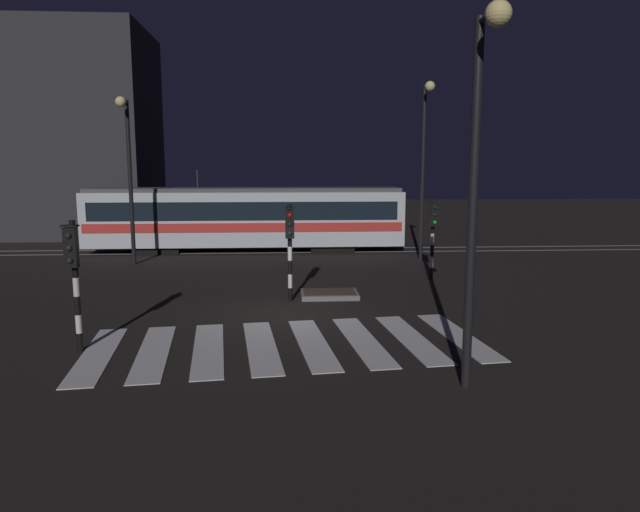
{
  "coord_description": "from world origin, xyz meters",
  "views": [
    {
      "loc": [
        -0.06,
        -16.41,
        4.27
      ],
      "look_at": [
        1.12,
        2.15,
        1.4
      ],
      "focal_mm": 32.33,
      "sensor_mm": 36.0,
      "label": 1
    }
  ],
  "objects_px": {
    "traffic_light_corner_near_left": "(73,267)",
    "street_lamp_near_kerb": "(479,158)",
    "traffic_light_median_centre": "(290,238)",
    "street_lamp_trackside_right": "(424,151)",
    "traffic_light_corner_far_right": "(433,227)",
    "street_lamp_trackside_left": "(128,161)",
    "tram": "(246,217)"
  },
  "relations": [
    {
      "from": "street_lamp_near_kerb",
      "to": "tram",
      "type": "relative_size",
      "value": 0.43
    },
    {
      "from": "traffic_light_median_centre",
      "to": "tram",
      "type": "relative_size",
      "value": 0.19
    },
    {
      "from": "traffic_light_corner_near_left",
      "to": "tram",
      "type": "bearing_deg",
      "value": 79.97
    },
    {
      "from": "traffic_light_median_centre",
      "to": "traffic_light_corner_far_right",
      "type": "xyz_separation_m",
      "value": [
        5.48,
        3.38,
        -0.01
      ]
    },
    {
      "from": "street_lamp_trackside_left",
      "to": "street_lamp_trackside_right",
      "type": "bearing_deg",
      "value": 2.11
    },
    {
      "from": "street_lamp_trackside_right",
      "to": "tram",
      "type": "bearing_deg",
      "value": 157.12
    },
    {
      "from": "traffic_light_median_centre",
      "to": "street_lamp_near_kerb",
      "type": "bearing_deg",
      "value": -66.42
    },
    {
      "from": "traffic_light_corner_near_left",
      "to": "street_lamp_near_kerb",
      "type": "relative_size",
      "value": 0.44
    },
    {
      "from": "traffic_light_corner_near_left",
      "to": "tram",
      "type": "height_order",
      "value": "tram"
    },
    {
      "from": "traffic_light_corner_near_left",
      "to": "street_lamp_trackside_left",
      "type": "distance_m",
      "value": 12.66
    },
    {
      "from": "traffic_light_corner_far_right",
      "to": "street_lamp_trackside_right",
      "type": "xyz_separation_m",
      "value": [
        0.7,
        4.59,
        2.93
      ]
    },
    {
      "from": "street_lamp_trackside_right",
      "to": "street_lamp_near_kerb",
      "type": "xyz_separation_m",
      "value": [
        -2.83,
        -15.64,
        -0.53
      ]
    },
    {
      "from": "street_lamp_trackside_right",
      "to": "tram",
      "type": "relative_size",
      "value": 0.49
    },
    {
      "from": "street_lamp_trackside_left",
      "to": "traffic_light_corner_near_left",
      "type": "bearing_deg",
      "value": -81.35
    },
    {
      "from": "traffic_light_corner_far_right",
      "to": "street_lamp_trackside_right",
      "type": "bearing_deg",
      "value": 81.28
    },
    {
      "from": "traffic_light_median_centre",
      "to": "street_lamp_trackside_right",
      "type": "height_order",
      "value": "street_lamp_trackside_right"
    },
    {
      "from": "traffic_light_corner_near_left",
      "to": "traffic_light_corner_far_right",
      "type": "bearing_deg",
      "value": 37.96
    },
    {
      "from": "traffic_light_median_centre",
      "to": "street_lamp_trackside_left",
      "type": "bearing_deg",
      "value": 132.46
    },
    {
      "from": "street_lamp_trackside_right",
      "to": "street_lamp_near_kerb",
      "type": "bearing_deg",
      "value": -100.25
    },
    {
      "from": "traffic_light_median_centre",
      "to": "tram",
      "type": "bearing_deg",
      "value": 100.42
    },
    {
      "from": "traffic_light_median_centre",
      "to": "street_lamp_trackside_left",
      "type": "relative_size",
      "value": 0.44
    },
    {
      "from": "traffic_light_corner_far_right",
      "to": "street_lamp_near_kerb",
      "type": "height_order",
      "value": "street_lamp_near_kerb"
    },
    {
      "from": "traffic_light_corner_near_left",
      "to": "street_lamp_trackside_left",
      "type": "relative_size",
      "value": 0.43
    },
    {
      "from": "traffic_light_corner_far_right",
      "to": "street_lamp_trackside_right",
      "type": "relative_size",
      "value": 0.39
    },
    {
      "from": "traffic_light_corner_far_right",
      "to": "tram",
      "type": "xyz_separation_m",
      "value": [
        -7.59,
        8.09,
        -0.3
      ]
    },
    {
      "from": "traffic_light_corner_near_left",
      "to": "street_lamp_near_kerb",
      "type": "bearing_deg",
      "value": -19.16
    },
    {
      "from": "street_lamp_trackside_left",
      "to": "tram",
      "type": "relative_size",
      "value": 0.45
    },
    {
      "from": "traffic_light_median_centre",
      "to": "street_lamp_trackside_right",
      "type": "bearing_deg",
      "value": 52.19
    },
    {
      "from": "street_lamp_trackside_left",
      "to": "traffic_light_corner_far_right",
      "type": "bearing_deg",
      "value": -18.43
    },
    {
      "from": "tram",
      "to": "traffic_light_corner_far_right",
      "type": "bearing_deg",
      "value": -46.83
    },
    {
      "from": "traffic_light_corner_far_right",
      "to": "street_lamp_trackside_left",
      "type": "height_order",
      "value": "street_lamp_trackside_left"
    },
    {
      "from": "traffic_light_corner_far_right",
      "to": "street_lamp_trackside_right",
      "type": "height_order",
      "value": "street_lamp_trackside_right"
    }
  ]
}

